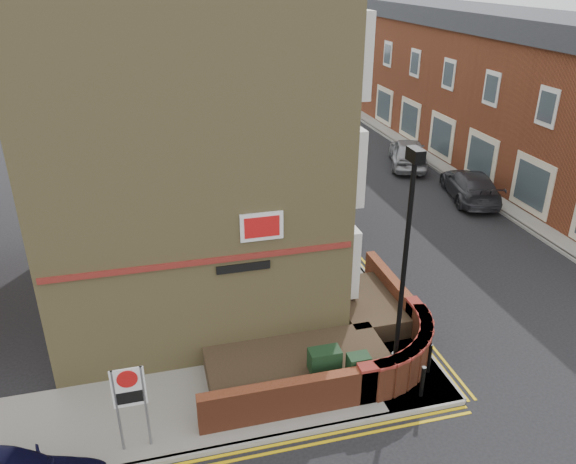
# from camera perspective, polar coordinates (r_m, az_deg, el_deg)

# --- Properties ---
(ground) EXTENTS (120.00, 120.00, 0.00)m
(ground) POSITION_cam_1_polar(r_m,az_deg,el_deg) (14.36, 6.51, -18.90)
(ground) COLOR black
(ground) RESTS_ON ground
(pavement_corner) EXTENTS (13.00, 3.00, 0.12)m
(pavement_corner) POSITION_cam_1_polar(r_m,az_deg,el_deg) (14.82, -9.03, -17.08)
(pavement_corner) COLOR gray
(pavement_corner) RESTS_ON ground
(pavement_main) EXTENTS (2.00, 32.00, 0.12)m
(pavement_main) POSITION_cam_1_polar(r_m,az_deg,el_deg) (28.02, -1.14, 4.58)
(pavement_main) COLOR gray
(pavement_main) RESTS_ON ground
(pavement_far) EXTENTS (4.00, 40.00, 0.12)m
(pavement_far) POSITION_cam_1_polar(r_m,az_deg,el_deg) (29.93, 21.31, 4.18)
(pavement_far) COLOR gray
(pavement_far) RESTS_ON ground
(kerb_side) EXTENTS (13.00, 0.15, 0.12)m
(kerb_side) POSITION_cam_1_polar(r_m,az_deg,el_deg) (13.75, -8.28, -21.22)
(kerb_side) COLOR gray
(kerb_side) RESTS_ON ground
(kerb_main_near) EXTENTS (0.15, 32.00, 0.12)m
(kerb_main_near) POSITION_cam_1_polar(r_m,az_deg,el_deg) (28.26, 0.84, 4.77)
(kerb_main_near) COLOR gray
(kerb_main_near) RESTS_ON ground
(kerb_main_far) EXTENTS (0.15, 40.00, 0.12)m
(kerb_main_far) POSITION_cam_1_polar(r_m,az_deg,el_deg) (28.84, 18.05, 3.91)
(kerb_main_far) COLOR gray
(kerb_main_far) RESTS_ON ground
(yellow_lines_side) EXTENTS (13.00, 0.28, 0.01)m
(yellow_lines_side) POSITION_cam_1_polar(r_m,az_deg,el_deg) (13.61, -8.13, -22.13)
(yellow_lines_side) COLOR gold
(yellow_lines_side) RESTS_ON ground
(yellow_lines_main) EXTENTS (0.28, 32.00, 0.01)m
(yellow_lines_main) POSITION_cam_1_polar(r_m,az_deg,el_deg) (28.34, 1.33, 4.71)
(yellow_lines_main) COLOR gold
(yellow_lines_main) RESTS_ON ground
(corner_building) EXTENTS (8.95, 10.40, 13.60)m
(corner_building) POSITION_cam_1_polar(r_m,az_deg,el_deg) (17.94, -10.63, 12.82)
(corner_building) COLOR #92804E
(corner_building) RESTS_ON ground
(garden_wall) EXTENTS (6.80, 6.00, 1.20)m
(garden_wall) POSITION_cam_1_polar(r_m,az_deg,el_deg) (16.13, 3.33, -12.96)
(garden_wall) COLOR brown
(garden_wall) RESTS_ON ground
(lamppost) EXTENTS (0.25, 0.50, 6.30)m
(lamppost) POSITION_cam_1_polar(r_m,az_deg,el_deg) (13.81, 11.68, -3.99)
(lamppost) COLOR black
(lamppost) RESTS_ON pavement_corner
(utility_cabinet_large) EXTENTS (0.80, 0.45, 1.20)m
(utility_cabinet_large) POSITION_cam_1_polar(r_m,az_deg,el_deg) (14.72, 3.71, -13.74)
(utility_cabinet_large) COLOR black
(utility_cabinet_large) RESTS_ON pavement_corner
(utility_cabinet_small) EXTENTS (0.55, 0.40, 1.10)m
(utility_cabinet_small) POSITION_cam_1_polar(r_m,az_deg,el_deg) (14.76, 7.12, -14.04)
(utility_cabinet_small) COLOR black
(utility_cabinet_small) RESTS_ON pavement_corner
(bollard_near) EXTENTS (0.11, 0.11, 0.90)m
(bollard_near) POSITION_cam_1_polar(r_m,az_deg,el_deg) (14.94, 13.50, -14.56)
(bollard_near) COLOR black
(bollard_near) RESTS_ON pavement_corner
(bollard_far) EXTENTS (0.11, 0.11, 0.90)m
(bollard_far) POSITION_cam_1_polar(r_m,az_deg,el_deg) (15.73, 14.15, -12.33)
(bollard_far) COLOR black
(bollard_far) RESTS_ON pavement_corner
(zone_sign) EXTENTS (0.72, 0.07, 2.20)m
(zone_sign) POSITION_cam_1_polar(r_m,az_deg,el_deg) (13.05, -15.80, -15.55)
(zone_sign) COLOR slate
(zone_sign) RESTS_ON pavement_corner
(far_terrace) EXTENTS (5.40, 30.40, 8.00)m
(far_terrace) POSITION_cam_1_polar(r_m,az_deg,el_deg) (32.90, 20.66, 13.36)
(far_terrace) COLOR brown
(far_terrace) RESTS_ON ground
(far_terrace_cream) EXTENTS (5.40, 12.40, 8.00)m
(far_terrace_cream) POSITION_cam_1_polar(r_m,az_deg,el_deg) (51.34, 7.08, 18.51)
(far_terrace_cream) COLOR beige
(far_terrace_cream) RESTS_ON ground
(tree_near) EXTENTS (3.64, 3.65, 6.70)m
(tree_near) POSITION_cam_1_polar(r_m,az_deg,el_deg) (24.88, -0.14, 13.07)
(tree_near) COLOR #382B1E
(tree_near) RESTS_ON pavement_main
(tree_mid) EXTENTS (4.03, 4.03, 7.42)m
(tree_mid) POSITION_cam_1_polar(r_m,az_deg,el_deg) (32.48, -3.83, 16.80)
(tree_mid) COLOR #382B1E
(tree_mid) RESTS_ON pavement_main
(tree_far) EXTENTS (3.81, 3.81, 7.00)m
(tree_far) POSITION_cam_1_polar(r_m,az_deg,el_deg) (40.33, -6.12, 17.97)
(tree_far) COLOR #382B1E
(tree_far) RESTS_ON pavement_main
(traffic_light_assembly) EXTENTS (0.20, 0.16, 4.20)m
(traffic_light_assembly) POSITION_cam_1_polar(r_m,az_deg,el_deg) (35.83, -4.01, 13.67)
(traffic_light_assembly) COLOR black
(traffic_light_assembly) RESTS_ON pavement_main
(silver_car_near) EXTENTS (3.00, 4.46, 1.39)m
(silver_car_near) POSITION_cam_1_polar(r_m,az_deg,el_deg) (28.18, 2.04, 6.07)
(silver_car_near) COLOR #A9ADB1
(silver_car_near) RESTS_ON ground
(red_car_main) EXTENTS (3.77, 5.88, 1.51)m
(red_car_main) POSITION_cam_1_polar(r_m,az_deg,el_deg) (31.38, 0.65, 8.22)
(red_car_main) COLOR maroon
(red_car_main) RESTS_ON ground
(grey_car_far) EXTENTS (3.04, 5.05, 1.37)m
(grey_car_far) POSITION_cam_1_polar(r_m,az_deg,el_deg) (27.86, 18.02, 4.55)
(grey_car_far) COLOR #2C2C30
(grey_car_far) RESTS_ON ground
(silver_car_far) EXTENTS (3.33, 4.95, 1.56)m
(silver_car_far) POSITION_cam_1_polar(r_m,az_deg,el_deg) (31.74, 12.09, 7.91)
(silver_car_far) COLOR #919398
(silver_car_far) RESTS_ON ground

